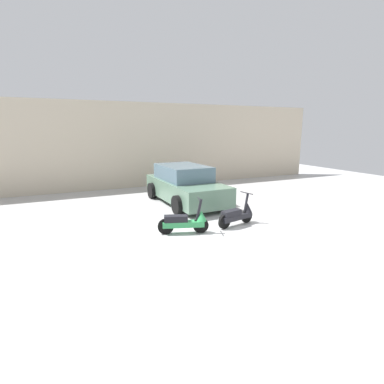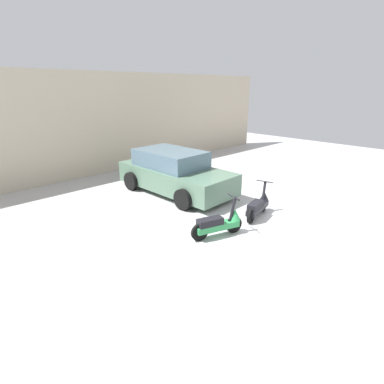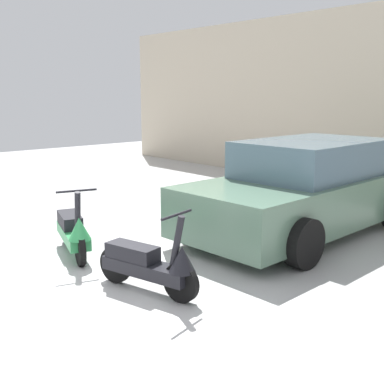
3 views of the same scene
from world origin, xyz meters
name	(u,v)px [view 3 (image 3 of 3)]	position (x,y,z in m)	size (l,w,h in m)	color
ground_plane	(40,312)	(0.00, 0.00, 0.00)	(28.00, 28.00, 0.00)	#B2B2B2
scooter_front_left	(74,231)	(-1.36, 1.13, 0.35)	(1.38, 0.69, 1.00)	black
scooter_front_right	(151,264)	(0.36, 1.14, 0.34)	(1.37, 0.60, 0.97)	black
car_rear_left	(305,189)	(0.05, 4.45, 0.70)	(2.20, 4.38, 1.47)	#51705B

